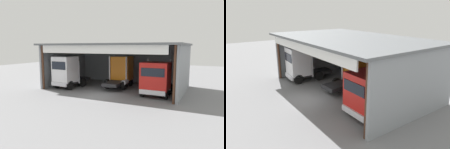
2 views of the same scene
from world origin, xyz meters
The scene contains 7 objects.
ground_plane centered at (0.00, 0.00, 0.00)m, with size 80.00×80.00×0.00m, color slate.
workshop_shed centered at (0.00, 5.43, 3.62)m, with size 15.68×9.74×5.19m.
truck_white_center_bay centered at (-5.22, 1.84, 1.90)m, with size 2.54×5.09×3.72m.
truck_orange_center_right_bay centered at (0.15, 5.29, 1.90)m, with size 2.68×5.34×3.72m.
truck_red_yard_outside centered at (5.21, 2.31, 1.77)m, with size 2.72×4.92×3.63m.
oil_drum centered at (3.00, 7.75, 0.45)m, with size 0.58×0.58×0.91m, color #B21E19.
tool_cart centered at (3.06, 7.43, 0.50)m, with size 0.90×0.60×1.00m, color red.
Camera 1 is at (10.00, -17.45, 4.83)m, focal length 33.02 mm.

